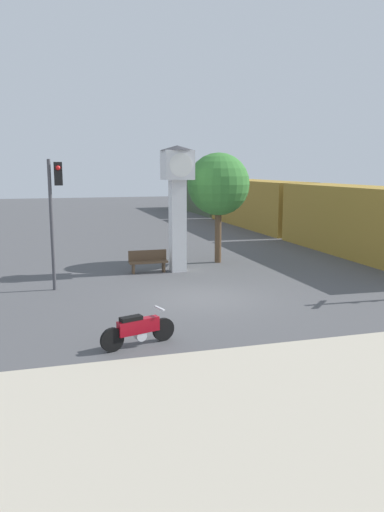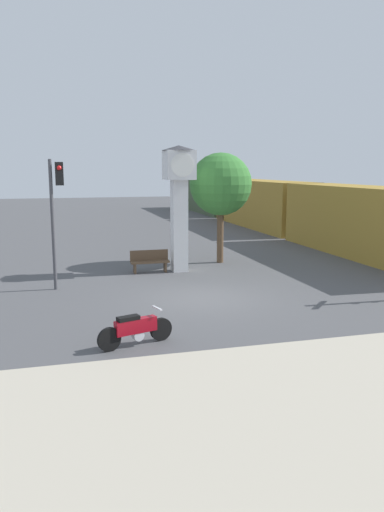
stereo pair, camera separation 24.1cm
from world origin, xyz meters
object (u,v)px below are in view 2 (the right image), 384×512
traffic_light (56,201)px  street_tree (221,185)px  motorcycle (136,329)px  freight_train (262,204)px  bench (150,261)px  clock_tower (179,189)px

traffic_light → street_tree: street_tree is taller
motorcycle → traffic_light: size_ratio=0.42×
freight_train → street_tree: 14.99m
traffic_light → bench: size_ratio=2.87×
street_tree → motorcycle: bearing=-118.9°
traffic_light → street_tree: size_ratio=0.92×
street_tree → freight_train: bearing=59.7°
freight_train → bench: (-11.04, -14.18, -1.21)m
street_tree → bench: 4.86m
motorcycle → clock_tower: size_ratio=0.37×
street_tree → bench: (-3.53, -1.34, -3.06)m
motorcycle → freight_train: 26.19m
motorcycle → freight_train: (12.96, 22.72, 1.28)m
freight_train → bench: 18.01m
clock_tower → street_tree: bearing=31.8°
clock_tower → bench: clock_tower is taller
motorcycle → bench: (1.93, 8.54, 0.07)m
clock_tower → street_tree: 2.68m
freight_train → traffic_light: bearing=-132.2°
clock_tower → traffic_light: clock_tower is taller
motorcycle → bench: bench is taller
clock_tower → bench: bearing=176.7°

